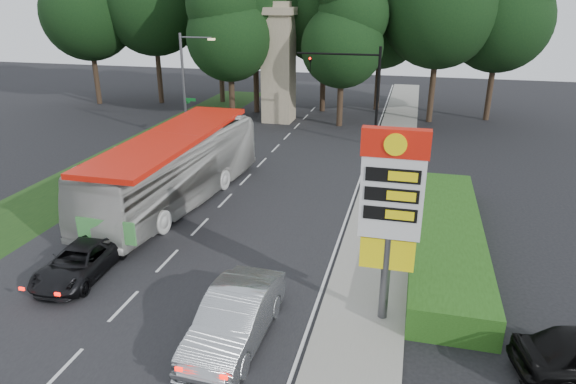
% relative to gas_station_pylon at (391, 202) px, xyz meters
% --- Properties ---
extents(ground, '(120.00, 120.00, 0.00)m').
position_rel_gas_station_pylon_xyz_m(ground, '(-9.20, -1.99, -4.45)').
color(ground, black).
rests_on(ground, ground).
extents(road_surface, '(14.00, 80.00, 0.02)m').
position_rel_gas_station_pylon_xyz_m(road_surface, '(-9.20, 10.01, -4.44)').
color(road_surface, black).
rests_on(road_surface, ground).
extents(sidewalk_right, '(3.00, 80.00, 0.12)m').
position_rel_gas_station_pylon_xyz_m(sidewalk_right, '(-0.70, 10.01, -4.39)').
color(sidewalk_right, gray).
rests_on(sidewalk_right, ground).
extents(grass_verge_left, '(5.00, 50.00, 0.02)m').
position_rel_gas_station_pylon_xyz_m(grass_verge_left, '(-18.70, 16.01, -4.44)').
color(grass_verge_left, '#193814').
rests_on(grass_verge_left, ground).
extents(hedge, '(3.00, 14.00, 1.20)m').
position_rel_gas_station_pylon_xyz_m(hedge, '(2.30, 6.01, -3.85)').
color(hedge, '#214B14').
rests_on(hedge, ground).
extents(gas_station_pylon, '(2.10, 0.45, 6.85)m').
position_rel_gas_station_pylon_xyz_m(gas_station_pylon, '(0.00, 0.00, 0.00)').
color(gas_station_pylon, '#59595E').
rests_on(gas_station_pylon, ground).
extents(traffic_signal_mast, '(6.10, 0.35, 7.20)m').
position_rel_gas_station_pylon_xyz_m(traffic_signal_mast, '(-3.52, 22.00, 0.22)').
color(traffic_signal_mast, black).
rests_on(traffic_signal_mast, ground).
extents(streetlight_signs, '(2.75, 0.98, 8.00)m').
position_rel_gas_station_pylon_xyz_m(streetlight_signs, '(-16.19, 20.01, -0.01)').
color(streetlight_signs, '#59595E').
rests_on(streetlight_signs, ground).
extents(monument, '(3.00, 3.00, 10.05)m').
position_rel_gas_station_pylon_xyz_m(monument, '(-11.20, 28.01, 0.66)').
color(monument, gray).
rests_on(monument, ground).
extents(tree_west_near, '(8.40, 8.40, 16.50)m').
position_rel_gas_station_pylon_xyz_m(tree_west_near, '(-19.20, 35.01, 5.57)').
color(tree_west_near, '#2D2116').
rests_on(tree_west_near, ground).
extents(tree_east_near, '(8.12, 8.12, 15.95)m').
position_rel_gas_station_pylon_xyz_m(tree_east_near, '(-3.20, 35.01, 5.23)').
color(tree_east_near, '#2D2116').
rests_on(tree_east_near, ground).
extents(tree_monument_left, '(7.28, 7.28, 14.30)m').
position_rel_gas_station_pylon_xyz_m(tree_monument_left, '(-15.20, 27.01, 4.23)').
color(tree_monument_left, '#2D2116').
rests_on(tree_monument_left, ground).
extents(tree_monument_right, '(6.72, 6.72, 13.20)m').
position_rel_gas_station_pylon_xyz_m(tree_monument_right, '(-5.70, 27.51, 3.56)').
color(tree_monument_right, '#2D2116').
rests_on(tree_monument_right, ground).
extents(transit_bus, '(4.73, 13.97, 3.82)m').
position_rel_gas_station_pylon_xyz_m(transit_bus, '(-11.62, 8.20, -2.54)').
color(transit_bus, beige).
rests_on(transit_bus, ground).
extents(sedan_silver, '(2.04, 5.46, 1.78)m').
position_rel_gas_station_pylon_xyz_m(sedan_silver, '(-4.57, -2.38, -3.56)').
color(sedan_silver, '#A0A3A7').
rests_on(sedan_silver, ground).
extents(suv_charcoal, '(2.34, 4.70, 1.28)m').
position_rel_gas_station_pylon_xyz_m(suv_charcoal, '(-12.00, 0.05, -3.81)').
color(suv_charcoal, black).
rests_on(suv_charcoal, ground).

